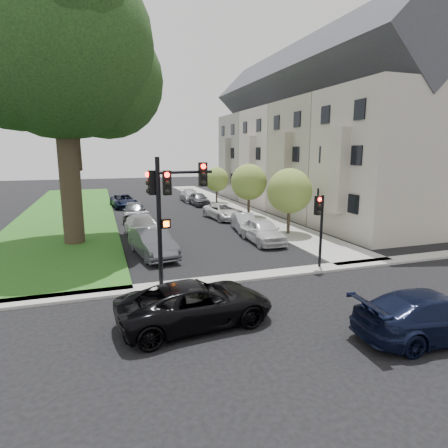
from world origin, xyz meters
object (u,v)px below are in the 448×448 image
object	(u,v)px
traffic_signal_secondary	(320,218)
car_parked_6	(143,227)
small_tree_a	(289,191)
car_parked_5	(152,242)
car_parked_2	(224,211)
traffic_signal_main	(169,198)
car_parked_1	(244,222)
car_parked_3	(199,199)
small_tree_b	(249,182)
eucalyptus	(58,45)
car_cross_near	(196,303)
car_parked_8	(124,201)
car_parked_4	(190,196)
small_tree_c	(217,179)
car_parked_0	(263,231)
car_parked_7	(134,211)
car_cross_far	(433,315)

from	to	relation	value
traffic_signal_secondary	car_parked_6	distance (m)	12.41
small_tree_a	car_parked_5	size ratio (longest dim) A/B	0.97
car_parked_6	car_parked_2	bearing A→B (deg)	29.83
traffic_signal_main	car_parked_2	xyz separation A→B (m)	(7.26, 14.56, -3.16)
car_parked_1	car_parked_3	size ratio (longest dim) A/B	0.95
car_parked_6	small_tree_b	bearing A→B (deg)	23.00
eucalyptus	car_parked_5	world-z (taller)	eucalyptus
car_parked_2	car_cross_near	bearing A→B (deg)	-118.55
small_tree_b	car_parked_1	world-z (taller)	small_tree_b
car_parked_5	car_parked_1	bearing A→B (deg)	22.99
eucalyptus	car_parked_8	size ratio (longest dim) A/B	3.51
traffic_signal_secondary	car_parked_4	world-z (taller)	traffic_signal_secondary
small_tree_b	traffic_signal_main	distance (m)	17.41
small_tree_b	car_parked_4	bearing A→B (deg)	101.27
eucalyptus	small_tree_b	bearing A→B (deg)	20.94
small_tree_c	car_parked_8	size ratio (longest dim) A/B	0.82
car_parked_0	car_parked_7	bearing A→B (deg)	124.53
car_parked_6	car_parked_7	distance (m)	6.68
car_parked_5	car_parked_6	size ratio (longest dim) A/B	0.95
car_cross_far	car_parked_1	size ratio (longest dim) A/B	1.32
car_cross_near	car_parked_0	world-z (taller)	car_parked_0
traffic_signal_secondary	car_parked_7	world-z (taller)	traffic_signal_secondary
traffic_signal_main	car_parked_0	bearing A→B (deg)	39.86
car_cross_near	car_parked_3	world-z (taller)	car_cross_near
car_parked_0	car_parked_3	xyz separation A→B (m)	(0.36, 17.35, -0.07)
small_tree_a	car_parked_4	distance (m)	19.53
small_tree_b	car_parked_0	xyz separation A→B (m)	(-2.58, -8.71, -2.35)
car_cross_near	car_parked_0	size ratio (longest dim) A/B	1.18
small_tree_c	car_parked_7	bearing A→B (deg)	-141.96
eucalyptus	small_tree_c	size ratio (longest dim) A/B	4.26
car_parked_4	small_tree_b	bearing A→B (deg)	-78.35
car_cross_far	car_parked_3	distance (m)	30.41
car_cross_far	car_parked_1	world-z (taller)	car_cross_far
car_parked_6	car_parked_7	xyz separation A→B (m)	(0.06, 6.68, 0.06)
car_cross_far	car_parked_7	size ratio (longest dim) A/B	1.11
traffic_signal_secondary	car_parked_7	bearing A→B (deg)	114.17
small_tree_a	car_parked_3	size ratio (longest dim) A/B	1.14
car_parked_4	traffic_signal_secondary	bearing A→B (deg)	-89.32
car_cross_far	car_parked_6	xyz separation A→B (m)	(-7.02, 16.94, -0.01)
traffic_signal_secondary	car_cross_far	distance (m)	7.43
eucalyptus	car_parked_1	world-z (taller)	eucalyptus
car_parked_1	car_parked_3	bearing A→B (deg)	98.04
car_parked_0	car_parked_6	size ratio (longest dim) A/B	0.89
eucalyptus	car_parked_8	xyz separation A→B (m)	(4.04, 15.01, -11.03)
small_tree_b	car_parked_3	bearing A→B (deg)	104.45
eucalyptus	car_parked_7	world-z (taller)	eucalyptus
small_tree_b	traffic_signal_secondary	size ratio (longest dim) A/B	1.27
small_tree_b	car_cross_near	distance (m)	20.93
small_tree_a	car_parked_1	size ratio (longest dim) A/B	1.20
small_tree_c	traffic_signal_secondary	world-z (taller)	small_tree_c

